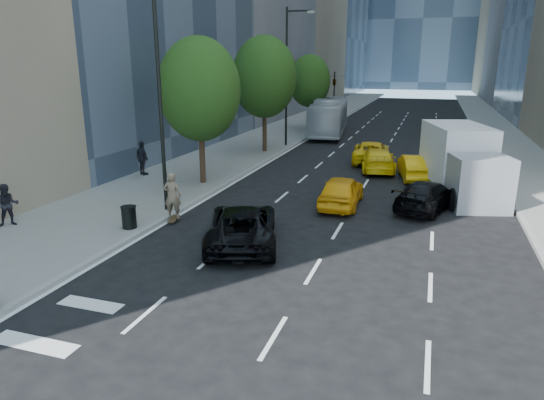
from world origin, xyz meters
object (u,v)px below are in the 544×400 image
(black_sedan_lincoln, at_px, (242,225))
(box_truck, at_px, (461,161))
(skateboarder, at_px, (173,199))
(black_sedan_mercedes, at_px, (427,196))
(trash_can, at_px, (129,218))
(city_bus, at_px, (329,117))

(black_sedan_lincoln, bearing_deg, box_truck, -146.95)
(skateboarder, xyz_separation_m, black_sedan_lincoln, (3.60, -1.45, -0.25))
(skateboarder, bearing_deg, box_truck, -157.47)
(black_sedan_mercedes, distance_m, box_truck, 3.75)
(skateboarder, distance_m, black_sedan_lincoln, 3.89)
(black_sedan_mercedes, xyz_separation_m, trash_can, (-10.80, -6.61, -0.08))
(black_sedan_lincoln, xyz_separation_m, box_truck, (7.65, 9.75, 0.97))
(black_sedan_lincoln, xyz_separation_m, trash_can, (-4.60, -0.16, -0.15))
(skateboarder, height_order, black_sedan_lincoln, skateboarder)
(black_sedan_mercedes, bearing_deg, trash_can, 49.96)
(black_sedan_lincoln, height_order, box_truck, box_truck)
(trash_can, bearing_deg, skateboarder, 58.16)
(skateboarder, bearing_deg, city_bus, -105.61)
(skateboarder, distance_m, box_truck, 14.00)
(trash_can, bearing_deg, black_sedan_mercedes, 31.47)
(city_bus, height_order, trash_can, city_bus)
(black_sedan_mercedes, relative_size, box_truck, 0.61)
(box_truck, bearing_deg, skateboarder, -158.80)
(black_sedan_mercedes, bearing_deg, black_sedan_lincoln, 64.62)
(city_bus, distance_m, trash_can, 28.55)
(skateboarder, relative_size, box_truck, 0.26)
(skateboarder, bearing_deg, trash_can, 44.26)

